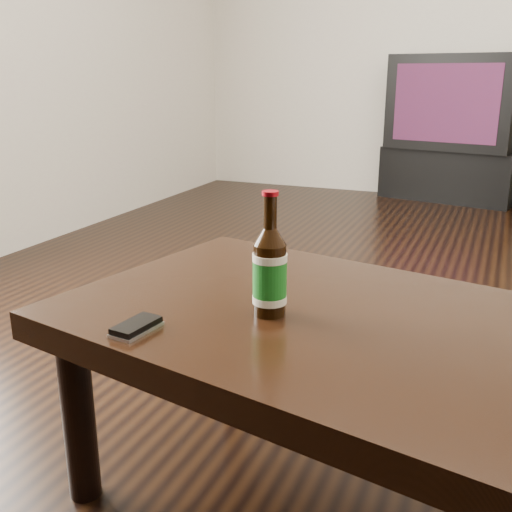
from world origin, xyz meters
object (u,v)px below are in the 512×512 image
at_px(coffee_table, 357,350).
at_px(beer_bottle, 270,272).
at_px(phone, 136,327).
at_px(tv, 457,102).
at_px(tv_stand, 451,173).

distance_m(coffee_table, beer_bottle, 0.24).
bearing_deg(phone, coffee_table, 35.65).
relative_size(beer_bottle, phone, 2.34).
bearing_deg(beer_bottle, phone, -138.89).
height_order(coffee_table, beer_bottle, beer_bottle).
relative_size(tv, coffee_table, 0.74).
height_order(tv, coffee_table, tv).
distance_m(beer_bottle, phone, 0.28).
distance_m(tv, phone, 3.95).
relative_size(tv, phone, 9.18).
bearing_deg(tv_stand, phone, -81.55).
distance_m(tv_stand, beer_bottle, 3.78).
relative_size(tv_stand, phone, 8.96).
xyz_separation_m(tv_stand, phone, (-0.23, -3.94, 0.28)).
height_order(beer_bottle, phone, beer_bottle).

